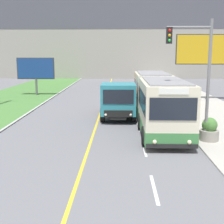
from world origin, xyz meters
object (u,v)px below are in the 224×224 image
traffic_light_mast (197,66)px  billboard_large (210,51)px  planter_round_second (190,114)px  planter_round_far (171,96)px  dump_truck (118,101)px  billboard_small (36,69)px  city_bus (157,100)px  planter_round_third (179,103)px  planter_round_near (209,130)px

traffic_light_mast → billboard_large: bearing=72.2°
planter_round_second → planter_round_far: bearing=88.8°
dump_truck → billboard_small: bearing=126.3°
dump_truck → city_bus: bearing=-32.0°
planter_round_third → planter_round_second: bearing=-91.1°
city_bus → planter_round_third: size_ratio=10.62×
planter_round_near → planter_round_far: size_ratio=1.03×
planter_round_near → traffic_light_mast: bearing=-169.5°
traffic_light_mast → billboard_large: size_ratio=0.96×
planter_round_second → dump_truck: bearing=167.4°
city_bus → traffic_light_mast: size_ratio=1.98×
planter_round_third → billboard_small: bearing=147.4°
billboard_large → planter_round_third: size_ratio=5.59×
traffic_light_mast → city_bus: bearing=108.8°
traffic_light_mast → planter_round_near: (0.86, 0.16, -3.36)m
city_bus → billboard_small: billboard_small is taller
planter_round_third → planter_round_far: size_ratio=0.99×
traffic_light_mast → planter_round_second: 5.87m
dump_truck → billboard_large: (8.74, 9.04, 3.51)m
planter_round_third → planter_round_far: planter_round_far is taller
planter_round_near → dump_truck: bearing=130.6°
planter_round_second → planter_round_third: planter_round_second is taller
dump_truck → planter_round_third: dump_truck is taller
dump_truck → planter_round_far: 9.52m
dump_truck → traffic_light_mast: traffic_light_mast is taller
planter_round_near → planter_round_second: bearing=89.9°
planter_round_near → planter_round_second: size_ratio=1.03×
billboard_small → planter_round_far: size_ratio=3.49×
planter_round_second → billboard_large: bearing=68.9°
traffic_light_mast → planter_round_third: 9.93m
billboard_small → planter_round_far: bearing=-17.4°
dump_truck → traffic_light_mast: (3.97, -5.80, 2.68)m
planter_round_far → traffic_light_mast: bearing=-94.4°
city_bus → dump_truck: size_ratio=1.98×
traffic_light_mast → planter_round_near: 3.47m
billboard_large → planter_round_far: (-3.72, -0.99, -4.21)m
billboard_large → billboard_small: bearing=169.1°
city_bus → traffic_light_mast: 5.04m
billboard_small → planter_round_second: size_ratio=3.48×
dump_truck → billboard_large: billboard_large is taller
planter_round_second → billboard_small: bearing=135.9°
traffic_light_mast → planter_round_second: size_ratio=5.28×
city_bus → planter_round_near: city_bus is taller
traffic_light_mast → planter_round_second: bearing=79.6°
billboard_large → planter_round_near: billboard_large is taller
city_bus → billboard_large: bearing=59.7°
billboard_large → dump_truck: bearing=-134.0°
billboard_small → billboard_large: bearing=-10.9°
planter_round_far → city_bus: bearing=-104.5°
planter_round_far → planter_round_near: bearing=-90.8°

